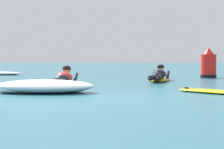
{
  "coord_description": "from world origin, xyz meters",
  "views": [
    {
      "loc": [
        1.97,
        -7.01,
        0.66
      ],
      "look_at": [
        0.01,
        4.44,
        0.23
      ],
      "focal_mm": 68.2,
      "sensor_mm": 36.0,
      "label": 1
    }
  ],
  "objects": [
    {
      "name": "channel_marker_buoy",
      "position": [
        2.78,
        8.04,
        0.43
      ],
      "size": [
        0.55,
        0.55,
        1.06
      ],
      "color": "red",
      "rests_on": "ground"
    },
    {
      "name": "whitewater_mid_left",
      "position": [
        -0.73,
        0.92,
        0.12
      ],
      "size": [
        2.05,
        1.34,
        0.26
      ],
      "color": "white",
      "rests_on": "ground"
    },
    {
      "name": "ground_plane",
      "position": [
        0.0,
        10.0,
        0.0
      ],
      "size": [
        120.0,
        120.0,
        0.0
      ],
      "primitive_type": "plane",
      "color": "#2D6B7A"
    },
    {
      "name": "drifting_surfboard",
      "position": [
        2.58,
        1.32,
        0.03
      ],
      "size": [
        1.75,
        1.52,
        0.16
      ],
      "color": "yellow",
      "rests_on": "ground"
    },
    {
      "name": "surfer_far",
      "position": [
        1.21,
        5.76,
        0.14
      ],
      "size": [
        0.66,
        2.54,
        0.55
      ],
      "color": "yellow",
      "rests_on": "ground"
    },
    {
      "name": "surfer_near",
      "position": [
        -1.01,
        3.21,
        0.14
      ],
      "size": [
        0.74,
        2.49,
        0.55
      ],
      "color": "silver",
      "rests_on": "ground"
    }
  ]
}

